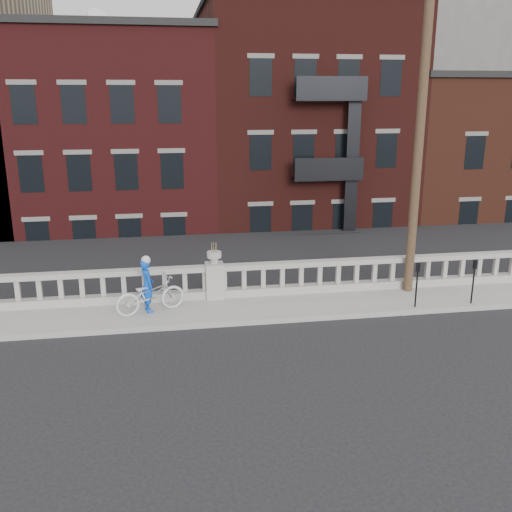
# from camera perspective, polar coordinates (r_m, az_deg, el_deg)

# --- Properties ---
(ground) EXTENTS (120.00, 120.00, 0.00)m
(ground) POSITION_cam_1_polar(r_m,az_deg,el_deg) (14.26, -2.59, -10.06)
(ground) COLOR black
(ground) RESTS_ON ground
(sidewalk) EXTENTS (32.00, 2.20, 0.15)m
(sidewalk) POSITION_cam_1_polar(r_m,az_deg,el_deg) (16.97, -3.81, -5.45)
(sidewalk) COLOR gray
(sidewalk) RESTS_ON ground
(balustrade) EXTENTS (28.00, 0.34, 1.03)m
(balustrade) POSITION_cam_1_polar(r_m,az_deg,el_deg) (17.66, -4.16, -2.64)
(balustrade) COLOR gray
(balustrade) RESTS_ON sidewalk
(planter_pedestal) EXTENTS (0.55, 0.55, 1.76)m
(planter_pedestal) POSITION_cam_1_polar(r_m,az_deg,el_deg) (17.60, -4.17, -2.05)
(planter_pedestal) COLOR gray
(planter_pedestal) RESTS_ON sidewalk
(lower_level) EXTENTS (80.00, 44.00, 20.80)m
(lower_level) POSITION_cam_1_polar(r_m,az_deg,el_deg) (36.03, -6.22, 10.01)
(lower_level) COLOR #605E59
(lower_level) RESTS_ON ground
(utility_pole) EXTENTS (1.60, 0.28, 10.00)m
(utility_pole) POSITION_cam_1_polar(r_m,az_deg,el_deg) (18.08, 16.07, 12.10)
(utility_pole) COLOR #422D1E
(utility_pole) RESTS_ON sidewalk
(parking_meter_b) EXTENTS (0.10, 0.09, 1.36)m
(parking_meter_b) POSITION_cam_1_polar(r_m,az_deg,el_deg) (17.37, 15.81, -2.30)
(parking_meter_b) COLOR black
(parking_meter_b) RESTS_ON sidewalk
(parking_meter_c) EXTENTS (0.10, 0.09, 1.36)m
(parking_meter_c) POSITION_cam_1_polar(r_m,az_deg,el_deg) (18.20, 20.94, -1.94)
(parking_meter_c) COLOR black
(parking_meter_c) RESTS_ON sidewalk
(bicycle) EXTENTS (2.17, 1.37, 1.08)m
(bicycle) POSITION_cam_1_polar(r_m,az_deg,el_deg) (16.70, -10.54, -3.81)
(bicycle) COLOR silver
(bicycle) RESTS_ON sidewalk
(cyclist) EXTENTS (0.53, 0.66, 1.57)m
(cyclist) POSITION_cam_1_polar(r_m,az_deg,el_deg) (16.71, -10.82, -2.92)
(cyclist) COLOR blue
(cyclist) RESTS_ON sidewalk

